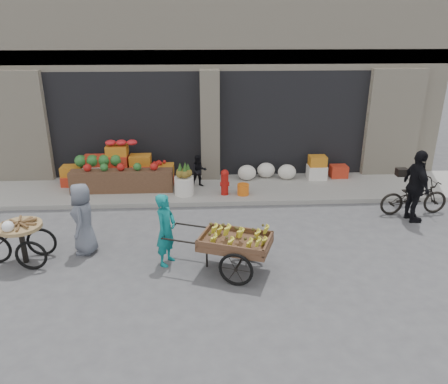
{
  "coord_description": "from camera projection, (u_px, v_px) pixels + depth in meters",
  "views": [
    {
      "loc": [
        -0.25,
        -7.53,
        4.52
      ],
      "look_at": [
        0.21,
        1.22,
        1.1
      ],
      "focal_mm": 35.0,
      "sensor_mm": 36.0,
      "label": 1
    }
  ],
  "objects": [
    {
      "name": "sidewalk",
      "position": [
        211.0,
        189.0,
        12.45
      ],
      "size": [
        18.0,
        2.2,
        0.12
      ],
      "primitive_type": "cube",
      "color": "gray",
      "rests_on": "ground"
    },
    {
      "name": "vendor_woman",
      "position": [
        166.0,
        230.0,
        8.51
      ],
      "size": [
        0.54,
        0.64,
        1.48
      ],
      "primitive_type": "imported",
      "rotation": [
        0.0,
        0.0,
        1.16
      ],
      "color": "#0F7375",
      "rests_on": "ground"
    },
    {
      "name": "pineapple_bin",
      "position": [
        184.0,
        186.0,
        11.84
      ],
      "size": [
        0.52,
        0.52,
        0.5
      ],
      "primitive_type": "cylinder",
      "color": "silver",
      "rests_on": "sidewalk"
    },
    {
      "name": "bicycle",
      "position": [
        414.0,
        197.0,
        10.87
      ],
      "size": [
        1.74,
        0.69,
        0.9
      ],
      "primitive_type": "imported",
      "rotation": [
        0.0,
        0.0,
        1.62
      ],
      "color": "black",
      "rests_on": "ground"
    },
    {
      "name": "cyclist",
      "position": [
        416.0,
        187.0,
        10.33
      ],
      "size": [
        0.48,
        1.05,
        1.76
      ],
      "primitive_type": "imported",
      "rotation": [
        0.0,
        0.0,
        1.62
      ],
      "color": "black",
      "rests_on": "ground"
    },
    {
      "name": "tricycle_cart",
      "position": [
        21.0,
        237.0,
        8.59
      ],
      "size": [
        1.43,
        0.86,
        0.95
      ],
      "rotation": [
        0.0,
        0.0,
        -0.02
      ],
      "color": "#9E7F51",
      "rests_on": "ground"
    },
    {
      "name": "orange_bucket",
      "position": [
        243.0,
        189.0,
        11.86
      ],
      "size": [
        0.32,
        0.32,
        0.3
      ],
      "primitive_type": "cylinder",
      "color": "orange",
      "rests_on": "sidewalk"
    },
    {
      "name": "seated_person",
      "position": [
        199.0,
        171.0,
        12.33
      ],
      "size": [
        0.51,
        0.43,
        0.93
      ],
      "primitive_type": "imported",
      "rotation": [
        0.0,
        0.0,
        0.17
      ],
      "color": "black",
      "rests_on": "sidewalk"
    },
    {
      "name": "banana_cart",
      "position": [
        233.0,
        240.0,
        8.25
      ],
      "size": [
        2.39,
        1.57,
        0.93
      ],
      "rotation": [
        0.0,
        0.0,
        -0.35
      ],
      "color": "brown",
      "rests_on": "ground"
    },
    {
      "name": "right_bay_goods",
      "position": [
        298.0,
        170.0,
        13.01
      ],
      "size": [
        3.35,
        0.6,
        0.7
      ],
      "color": "silver",
      "rests_on": "sidewalk"
    },
    {
      "name": "vendor_grey",
      "position": [
        83.0,
        219.0,
        8.94
      ],
      "size": [
        0.51,
        0.76,
        1.52
      ],
      "primitive_type": "imported",
      "rotation": [
        0.0,
        0.0,
        -1.53
      ],
      "color": "slate",
      "rests_on": "ground"
    },
    {
      "name": "fruit_display",
      "position": [
        123.0,
        167.0,
        12.37
      ],
      "size": [
        3.1,
        1.12,
        1.24
      ],
      "color": "red",
      "rests_on": "sidewalk"
    },
    {
      "name": "building",
      "position": [
        207.0,
        58.0,
        14.9
      ],
      "size": [
        14.0,
        6.45,
        7.0
      ],
      "color": "beige",
      "rests_on": "ground"
    },
    {
      "name": "fire_hydrant",
      "position": [
        225.0,
        181.0,
        11.79
      ],
      "size": [
        0.22,
        0.22,
        0.71
      ],
      "color": "#A5140F",
      "rests_on": "sidewalk"
    },
    {
      "name": "ground",
      "position": [
        217.0,
        266.0,
        8.66
      ],
      "size": [
        80.0,
        80.0,
        0.0
      ],
      "primitive_type": "plane",
      "color": "#424244",
      "rests_on": "ground"
    }
  ]
}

